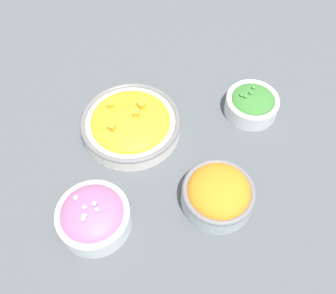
# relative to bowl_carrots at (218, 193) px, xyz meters

# --- Properties ---
(ground_plane) EXTENTS (3.00, 3.00, 0.00)m
(ground_plane) POSITION_rel_bowl_carrots_xyz_m (-0.05, -0.14, -0.03)
(ground_plane) COLOR #4C5156
(bowl_carrots) EXTENTS (0.14, 0.14, 0.07)m
(bowl_carrots) POSITION_rel_bowl_carrots_xyz_m (0.00, 0.00, 0.00)
(bowl_carrots) COLOR #B2C1CC
(bowl_carrots) RESTS_ON ground_plane
(bowl_squash) EXTENTS (0.22, 0.22, 0.06)m
(bowl_squash) POSITION_rel_bowl_carrots_xyz_m (-0.08, -0.24, -0.01)
(bowl_squash) COLOR silver
(bowl_squash) RESTS_ON ground_plane
(bowl_red_onion) EXTENTS (0.14, 0.14, 0.08)m
(bowl_red_onion) POSITION_rel_bowl_carrots_xyz_m (0.15, -0.19, 0.00)
(bowl_red_onion) COLOR silver
(bowl_red_onion) RESTS_ON ground_plane
(bowl_broccoli) EXTENTS (0.12, 0.12, 0.06)m
(bowl_broccoli) POSITION_rel_bowl_carrots_xyz_m (-0.25, -0.02, -0.00)
(bowl_broccoli) COLOR silver
(bowl_broccoli) RESTS_ON ground_plane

